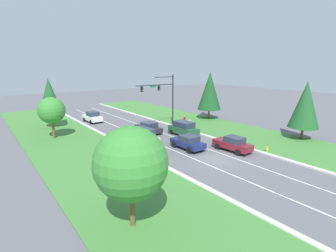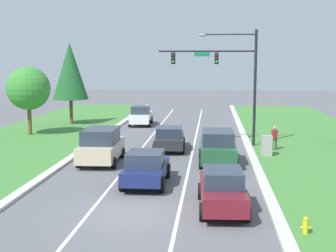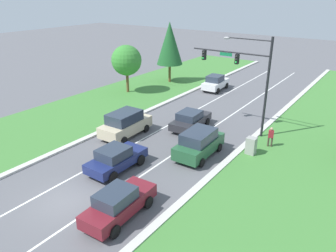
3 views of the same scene
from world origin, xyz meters
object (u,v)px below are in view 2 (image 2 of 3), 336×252
object	(u,v)px
white_sedan	(141,116)
pedestrian	(274,137)
fire_hydrant	(306,226)
traffic_signal_mast	(228,70)
forest_suv	(218,147)
oak_far_left_tree	(28,88)
conifer_mid_left_tree	(70,71)
utility_cabinet	(266,146)
burgundy_sedan	(222,189)
charcoal_sedan	(169,138)
navy_sedan	(146,167)
champagne_suv	(101,145)

from	to	relation	value
white_sedan	pedestrian	xyz separation A→B (m)	(10.96, -11.76, 0.03)
white_sedan	fire_hydrant	world-z (taller)	white_sedan
traffic_signal_mast	fire_hydrant	distance (m)	18.11
forest_suv	oak_far_left_tree	size ratio (longest dim) A/B	0.82
white_sedan	conifer_mid_left_tree	world-z (taller)	conifer_mid_left_tree
utility_cabinet	fire_hydrant	size ratio (longest dim) A/B	1.97
utility_cabinet	fire_hydrant	distance (m)	13.69
burgundy_sedan	white_sedan	xyz separation A→B (m)	(-7.19, 24.87, 0.03)
charcoal_sedan	conifer_mid_left_tree	bearing A→B (deg)	128.60
utility_cabinet	conifer_mid_left_tree	world-z (taller)	conifer_mid_left_tree
pedestrian	white_sedan	bearing A→B (deg)	-69.38
forest_suv	utility_cabinet	world-z (taller)	forest_suv
traffic_signal_mast	burgundy_sedan	xyz separation A→B (m)	(-0.63, -14.61, -4.54)
oak_far_left_tree	conifer_mid_left_tree	world-z (taller)	conifer_mid_left_tree
burgundy_sedan	forest_suv	bearing A→B (deg)	87.89
traffic_signal_mast	pedestrian	xyz separation A→B (m)	(3.14, -1.50, -4.48)
forest_suv	oak_far_left_tree	xyz separation A→B (m)	(-15.16, 9.14, 2.84)
forest_suv	white_sedan	world-z (taller)	forest_suv
traffic_signal_mast	white_sedan	world-z (taller)	traffic_signal_mast
charcoal_sedan	fire_hydrant	distance (m)	16.63
burgundy_sedan	fire_hydrant	distance (m)	3.91
traffic_signal_mast	pedestrian	distance (m)	5.68
fire_hydrant	conifer_mid_left_tree	world-z (taller)	conifer_mid_left_tree
traffic_signal_mast	charcoal_sedan	bearing A→B (deg)	-155.46
navy_sedan	utility_cabinet	world-z (taller)	navy_sedan
conifer_mid_left_tree	white_sedan	bearing A→B (deg)	2.42
charcoal_sedan	conifer_mid_left_tree	size ratio (longest dim) A/B	0.60
white_sedan	oak_far_left_tree	xyz separation A→B (m)	(-8.07, -7.03, 2.95)
burgundy_sedan	oak_far_left_tree	xyz separation A→B (m)	(-15.26, 17.84, 2.98)
white_sedan	conifer_mid_left_tree	size ratio (longest dim) A/B	0.57
utility_cabinet	oak_far_left_tree	world-z (taller)	oak_far_left_tree
burgundy_sedan	oak_far_left_tree	bearing A→B (deg)	127.74
navy_sedan	white_sedan	bearing A→B (deg)	99.70
forest_suv	navy_sedan	world-z (taller)	forest_suv
navy_sedan	utility_cabinet	bearing A→B (deg)	48.25
forest_suv	pedestrian	xyz separation A→B (m)	(3.87, 4.41, -0.08)
white_sedan	utility_cabinet	bearing A→B (deg)	-56.97
traffic_signal_mast	navy_sedan	world-z (taller)	traffic_signal_mast
conifer_mid_left_tree	utility_cabinet	bearing A→B (deg)	-38.74
forest_suv	charcoal_sedan	bearing A→B (deg)	126.79
champagne_suv	forest_suv	distance (m)	6.95
burgundy_sedan	pedestrian	world-z (taller)	burgundy_sedan
white_sedan	pedestrian	distance (m)	16.07
charcoal_sedan	navy_sedan	distance (m)	9.15
pedestrian	forest_suv	bearing A→B (deg)	26.36
charcoal_sedan	oak_far_left_tree	world-z (taller)	oak_far_left_tree
forest_suv	pedestrian	world-z (taller)	forest_suv
forest_suv	champagne_suv	bearing A→B (deg)	-178.66
champagne_suv	oak_far_left_tree	bearing A→B (deg)	129.41
charcoal_sedan	oak_far_left_tree	bearing A→B (deg)	153.96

